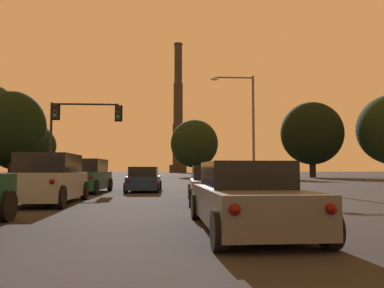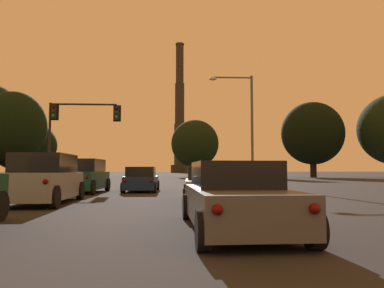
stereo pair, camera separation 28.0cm
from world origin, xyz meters
The scene contains 12 objects.
sedan_right_lane_third centered at (3.00, 7.25, 0.67)m, with size 2.10×4.75×1.43m.
suv_left_lane_front centered at (-3.23, 20.60, 0.90)m, with size 2.22×4.95×1.86m.
sedan_right_lane_second centered at (3.11, 14.14, 0.67)m, with size 2.15×4.76×1.43m.
hatchback_center_lane_front centered at (-0.11, 21.43, 0.66)m, with size 1.95×4.13×1.44m.
suv_left_lane_second centered at (-3.10, 13.76, 0.90)m, with size 2.24×4.96×1.86m.
traffic_light_overhead_left centered at (-5.71, 27.53, 4.79)m, with size 5.40×0.50×6.26m.
street_lamp centered at (7.43, 28.60, 5.40)m, with size 3.52×0.36×8.76m.
smokestack centered at (4.81, 168.93, 23.37)m, with size 7.85×7.85×59.74m.
treeline_center_right centered at (25.38, 61.36, 7.47)m, with size 10.55×9.50×12.80m.
treeline_center_left centered at (5.71, 66.50, 6.01)m, with size 8.54×7.68×10.32m.
treeline_far_right centered at (-24.47, 66.10, 5.57)m, with size 11.47×10.32×10.04m.
treeline_right_mid centered at (-23.14, 58.85, 7.95)m, with size 10.06×9.05×13.56m.
Camera 1 is at (1.42, -0.52, 1.25)m, focal length 35.00 mm.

